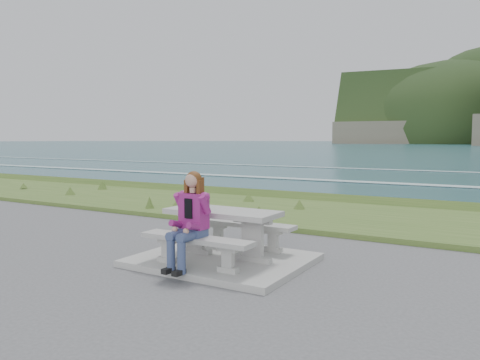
% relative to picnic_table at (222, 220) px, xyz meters
% --- Properties ---
extents(concrete_slab, '(2.60, 2.10, 0.10)m').
position_rel_picnic_table_xyz_m(concrete_slab, '(-0.00, 0.00, -0.63)').
color(concrete_slab, '#A5A5A0').
rests_on(concrete_slab, ground).
extents(picnic_table, '(1.80, 0.75, 0.75)m').
position_rel_picnic_table_xyz_m(picnic_table, '(0.00, 0.00, 0.00)').
color(picnic_table, '#A5A5A0').
rests_on(picnic_table, concrete_slab).
extents(bench_landward, '(1.80, 0.35, 0.45)m').
position_rel_picnic_table_xyz_m(bench_landward, '(0.00, -0.70, -0.23)').
color(bench_landward, '#A5A5A0').
rests_on(bench_landward, concrete_slab).
extents(bench_seaward, '(1.80, 0.35, 0.45)m').
position_rel_picnic_table_xyz_m(bench_seaward, '(0.00, 0.70, -0.23)').
color(bench_seaward, '#A5A5A0').
rests_on(bench_seaward, concrete_slab).
extents(grass_verge, '(160.00, 4.50, 0.22)m').
position_rel_picnic_table_xyz_m(grass_verge, '(-0.00, 5.00, -0.68)').
color(grass_verge, '#385B22').
rests_on(grass_verge, ground).
extents(shore_drop, '(160.00, 0.80, 2.20)m').
position_rel_picnic_table_xyz_m(shore_drop, '(-0.00, 7.90, -0.68)').
color(shore_drop, '#706754').
rests_on(shore_drop, ground).
extents(ocean, '(1600.00, 1600.00, 0.09)m').
position_rel_picnic_table_xyz_m(ocean, '(-0.00, 25.09, -2.42)').
color(ocean, '#1F4D57').
rests_on(ocean, ground).
extents(seated_woman, '(0.41, 0.70, 1.40)m').
position_rel_picnic_table_xyz_m(seated_woman, '(-0.06, -0.83, -0.07)').
color(seated_woman, navy).
rests_on(seated_woman, concrete_slab).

